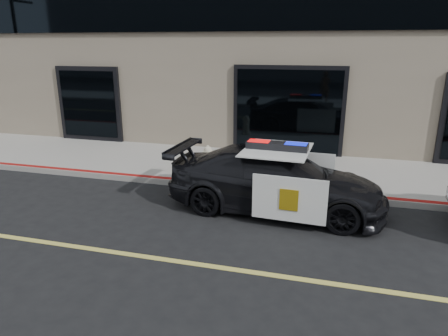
# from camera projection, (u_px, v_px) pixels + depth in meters

# --- Properties ---
(ground) EXTENTS (120.00, 120.00, 0.00)m
(ground) POSITION_uv_depth(u_px,v_px,m) (298.00, 279.00, 6.19)
(ground) COLOR black
(ground) RESTS_ON ground
(sidewalk_n) EXTENTS (60.00, 3.50, 0.15)m
(sidewalk_n) POSITION_uv_depth(u_px,v_px,m) (315.00, 173.00, 11.01)
(sidewalk_n) COLOR gray
(sidewalk_n) RESTS_ON ground
(police_car) EXTENTS (2.42, 4.85, 1.52)m
(police_car) POSITION_uv_depth(u_px,v_px,m) (276.00, 180.00, 8.60)
(police_car) COLOR black
(police_car) RESTS_ON ground
(fire_hydrant) EXTENTS (0.33, 0.46, 0.74)m
(fire_hydrant) POSITION_uv_depth(u_px,v_px,m) (208.00, 160.00, 10.78)
(fire_hydrant) COLOR beige
(fire_hydrant) RESTS_ON sidewalk_n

